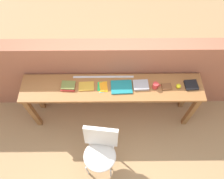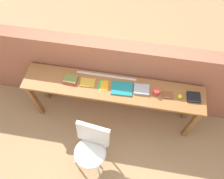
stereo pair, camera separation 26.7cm
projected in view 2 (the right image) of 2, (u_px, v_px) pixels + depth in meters
The scene contains 14 objects.
ground_plane at pixel (109, 131), 3.57m from camera, with size 40.00×40.00×0.00m, color tan.
brick_wall_back at pixel (116, 75), 3.32m from camera, with size 6.00×0.20×1.36m, color #9E5B42.
sideboard at pixel (113, 92), 3.09m from camera, with size 2.50×0.44×0.88m.
chair_white_moulded at pixel (91, 147), 2.91m from camera, with size 0.49×0.50×0.89m.
book_stack_leftmost at pixel (70, 80), 3.01m from camera, with size 0.20×0.16×0.05m.
magazine_cycling at pixel (88, 83), 3.00m from camera, with size 0.21×0.14×0.02m, color gold.
pamphlet_pile_colourful at pixel (103, 86), 2.98m from camera, with size 0.15×0.18×0.01m.
book_open_centre at pixel (122, 88), 2.95m from camera, with size 0.29×0.21×0.02m, color #19757A.
book_grey_hardcover at pixel (142, 89), 2.93m from camera, with size 0.21×0.16×0.04m, color #9E9EA3.
mug at pixel (156, 92), 2.88m from camera, with size 0.11×0.08×0.09m.
leather_journal_brown at pixel (168, 95), 2.89m from camera, with size 0.13×0.10×0.02m, color brown.
sports_ball_small at pixel (180, 96), 2.86m from camera, with size 0.06×0.06×0.06m, color yellow.
book_repair_rightmost at pixel (194, 97), 2.87m from camera, with size 0.17×0.16×0.03m, color black.
ruler_metal_back_edge at pixel (106, 76), 3.07m from camera, with size 0.85×0.03×0.00m, color silver.
Camera 2 is at (0.25, -1.24, 3.41)m, focal length 35.00 mm.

